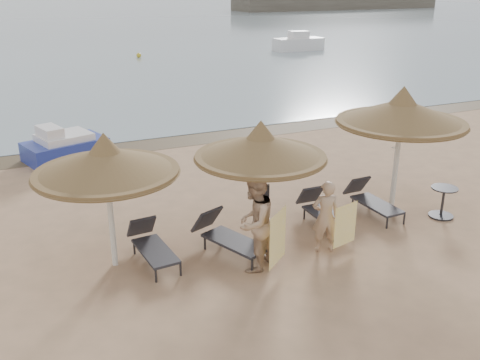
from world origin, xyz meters
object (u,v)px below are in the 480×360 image
(lounger_near_left, at_px, (227,235))
(pedal_boat, at_px, (64,146))
(lounger_near_right, at_px, (322,210))
(palapa_right, at_px, (402,112))
(palapa_center, at_px, (261,147))
(palapa_left, at_px, (106,162))
(person_left, at_px, (254,215))
(lounger_far_right, at_px, (371,199))
(person_right, at_px, (326,211))
(lounger_far_left, at_px, (151,244))
(side_table, at_px, (443,203))

(lounger_near_left, relative_size, pedal_boat, 0.70)
(lounger_near_right, height_order, pedal_boat, pedal_boat)
(palapa_right, bearing_deg, palapa_center, -174.91)
(palapa_left, distance_m, palapa_center, 3.19)
(lounger_near_left, distance_m, person_left, 1.21)
(lounger_far_right, distance_m, person_right, 2.59)
(lounger_far_right, relative_size, person_right, 0.95)
(palapa_right, xyz_separation_m, lounger_near_left, (-4.81, -0.44, -2.14))
(person_left, relative_size, pedal_boat, 0.84)
(lounger_far_left, relative_size, person_right, 0.95)
(palapa_right, height_order, lounger_near_left, palapa_right)
(palapa_left, bearing_deg, palapa_center, -5.57)
(lounger_far_right, bearing_deg, palapa_center, -176.21)
(lounger_far_left, bearing_deg, person_left, -38.86)
(palapa_left, xyz_separation_m, pedal_boat, (-0.06, 7.60, -1.83))
(lounger_near_left, bearing_deg, palapa_right, -16.36)
(lounger_near_left, height_order, person_left, person_left)
(pedal_boat, bearing_deg, lounger_far_left, -101.16)
(lounger_far_right, bearing_deg, lounger_near_right, -179.46)
(lounger_near_right, relative_size, pedal_boat, 0.63)
(lounger_far_left, height_order, lounger_near_right, lounger_near_right)
(pedal_boat, bearing_deg, side_table, -64.16)
(palapa_center, height_order, lounger_near_left, palapa_center)
(palapa_center, height_order, lounger_far_left, palapa_center)
(lounger_far_right, xyz_separation_m, side_table, (1.45, -0.95, 0.01))
(person_left, relative_size, person_right, 1.26)
(lounger_near_right, xyz_separation_m, side_table, (2.94, -0.88, 0.01))
(palapa_right, xyz_separation_m, lounger_near_right, (-2.18, -0.08, -2.17))
(palapa_center, distance_m, lounger_far_right, 3.82)
(person_right, bearing_deg, lounger_far_right, -132.12)
(palapa_center, distance_m, side_table, 5.14)
(palapa_right, bearing_deg, palapa_left, -179.64)
(lounger_far_left, xyz_separation_m, side_table, (7.15, -0.85, 0.02))
(palapa_center, bearing_deg, lounger_near_left, -173.93)
(person_left, bearing_deg, side_table, 145.63)
(lounger_near_left, relative_size, lounger_near_right, 1.11)
(lounger_near_right, bearing_deg, person_right, -119.05)
(palapa_left, bearing_deg, person_left, -26.31)
(palapa_center, xyz_separation_m, person_left, (-0.59, -0.97, -1.06))
(lounger_near_right, distance_m, person_left, 2.83)
(palapa_right, xyz_separation_m, lounger_far_right, (-0.69, -0.00, -2.17))
(lounger_near_left, relative_size, person_left, 0.84)
(lounger_far_left, relative_size, lounger_far_right, 1.00)
(lounger_far_left, distance_m, person_left, 2.34)
(palapa_center, height_order, pedal_boat, palapa_center)
(lounger_near_right, distance_m, person_right, 1.50)
(lounger_far_left, relative_size, lounger_near_right, 1.00)
(palapa_left, bearing_deg, pedal_boat, 90.49)
(palapa_right, xyz_separation_m, pedal_boat, (-7.22, 7.55, -2.09))
(lounger_near_left, height_order, lounger_far_right, lounger_near_left)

